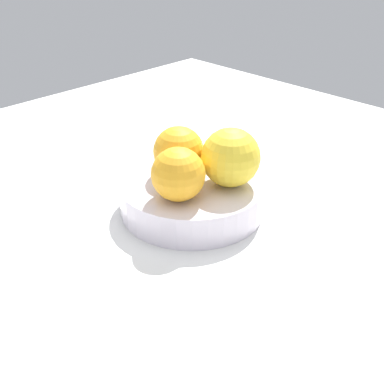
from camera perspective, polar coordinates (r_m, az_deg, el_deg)
The scene contains 5 objects.
ground_plane at distance 68.50cm, azimuth 0.00°, elevation -2.63°, with size 110.00×110.00×2.00cm, color white.
fruit_bowl at distance 66.90cm, azimuth 0.00°, elevation -0.41°, with size 19.38×19.38×4.37cm.
orange_in_bowl_0 at distance 60.19cm, azimuth -1.59°, elevation 2.03°, with size 6.67×6.67×6.67cm, color #F9A823.
orange_in_bowl_1 at distance 65.65cm, azimuth -1.72°, elevation 4.56°, with size 6.76×6.76×6.76cm, color #F9A823.
orange_in_bowl_2 at distance 63.45cm, azimuth 4.44°, elevation 3.97°, with size 7.62×7.62×7.62cm, color yellow.
Camera 1 is at (40.96, 40.82, 35.71)cm, focal length 46.71 mm.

